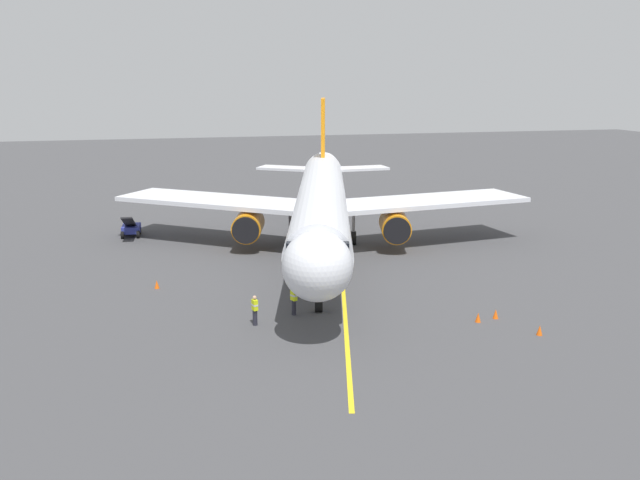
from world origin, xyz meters
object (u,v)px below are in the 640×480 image
(ground_crew_wing_walker, at_px, (293,284))
(safety_cone_wing_port, at_px, (478,317))
(belt_loader_near_nose, at_px, (131,228))
(safety_cone_nose_left, at_px, (157,284))
(safety_cone_wing_starboard, at_px, (540,330))
(ground_crew_loader, at_px, (255,310))
(airplane, at_px, (321,202))
(ground_crew_marshaller, at_px, (294,300))
(safety_cone_nose_right, at_px, (496,314))

(ground_crew_wing_walker, xyz_separation_m, safety_cone_wing_port, (-9.16, 6.80, -0.61))
(belt_loader_near_nose, xyz_separation_m, safety_cone_nose_left, (-1.99, 15.91, -0.44))
(belt_loader_near_nose, height_order, safety_cone_wing_starboard, belt_loader_near_nose)
(ground_crew_loader, relative_size, safety_cone_wing_starboard, 3.11)
(airplane, xyz_separation_m, ground_crew_wing_walker, (4.42, 10.37, -3.12))
(ground_crew_loader, relative_size, safety_cone_wing_port, 3.11)
(safety_cone_wing_starboard, bearing_deg, safety_cone_wing_port, -49.03)
(safety_cone_wing_port, bearing_deg, ground_crew_marshaller, -20.58)
(ground_crew_wing_walker, xyz_separation_m, safety_cone_nose_right, (-10.40, 6.51, -0.61))
(safety_cone_nose_right, bearing_deg, safety_cone_wing_port, 13.01)
(safety_cone_nose_left, distance_m, safety_cone_wing_starboard, 23.77)
(safety_cone_nose_right, bearing_deg, ground_crew_marshaller, -17.09)
(airplane, height_order, ground_crew_marshaller, airplane)
(airplane, bearing_deg, safety_cone_wing_starboard, 109.51)
(ground_crew_wing_walker, height_order, belt_loader_near_nose, belt_loader_near_nose)
(airplane, xyz_separation_m, safety_cone_nose_right, (-5.98, 16.88, -3.73))
(belt_loader_near_nose, xyz_separation_m, safety_cone_wing_port, (-19.40, 26.66, -0.44))
(ground_crew_marshaller, bearing_deg, ground_crew_wing_walker, -101.09)
(ground_crew_marshaller, bearing_deg, ground_crew_loader, 24.96)
(airplane, relative_size, safety_cone_wing_starboard, 72.31)
(airplane, bearing_deg, safety_cone_nose_right, 109.51)
(ground_crew_marshaller, bearing_deg, belt_loader_near_nose, -67.29)
(ground_crew_wing_walker, bearing_deg, ground_crew_loader, 54.46)
(safety_cone_wing_port, bearing_deg, belt_loader_near_nose, -53.96)
(safety_cone_nose_right, distance_m, safety_cone_wing_starboard, 3.06)
(ground_crew_loader, xyz_separation_m, safety_cone_nose_left, (5.20, -8.21, -0.61))
(safety_cone_nose_left, relative_size, safety_cone_nose_right, 1.00)
(ground_crew_loader, bearing_deg, safety_cone_nose_left, -57.63)
(ground_crew_loader, relative_size, safety_cone_nose_right, 3.11)
(airplane, height_order, safety_cone_wing_starboard, airplane)
(ground_crew_loader, height_order, belt_loader_near_nose, belt_loader_near_nose)
(airplane, distance_m, ground_crew_loader, 16.72)
(ground_crew_loader, distance_m, safety_cone_nose_left, 9.74)
(ground_crew_marshaller, relative_size, safety_cone_nose_right, 3.11)
(belt_loader_near_nose, distance_m, safety_cone_wing_starboard, 36.40)
(safety_cone_wing_starboard, bearing_deg, airplane, -70.49)
(ground_crew_loader, xyz_separation_m, belt_loader_near_nose, (7.19, -24.12, -0.17))
(ground_crew_wing_walker, height_order, safety_cone_nose_right, ground_crew_wing_walker)
(airplane, relative_size, safety_cone_nose_left, 72.31)
(ground_crew_marshaller, height_order, ground_crew_loader, same)
(airplane, xyz_separation_m, safety_cone_wing_port, (-4.75, 17.17, -3.73))
(ground_crew_loader, relative_size, belt_loader_near_nose, 0.37)
(ground_crew_loader, height_order, safety_cone_wing_starboard, ground_crew_loader)
(airplane, bearing_deg, ground_crew_marshaller, 69.57)
(airplane, relative_size, ground_crew_marshaller, 23.26)
(ground_crew_marshaller, height_order, safety_cone_nose_right, ground_crew_marshaller)
(ground_crew_wing_walker, height_order, safety_cone_wing_starboard, ground_crew_wing_walker)
(airplane, xyz_separation_m, ground_crew_marshaller, (5.03, 13.50, -3.12))
(ground_crew_loader, bearing_deg, safety_cone_wing_starboard, 160.44)
(ground_crew_marshaller, relative_size, safety_cone_wing_starboard, 3.11)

